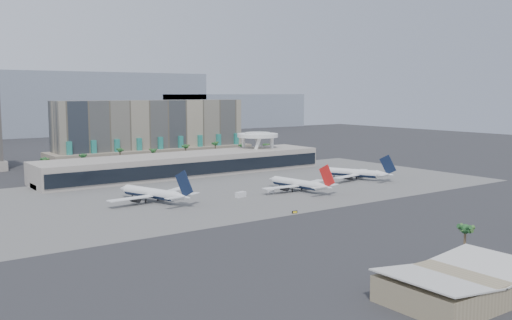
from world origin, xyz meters
TOP-DOWN VIEW (x-y plane):
  - ground at (0.00, 0.00)m, footprint 900.00×900.00m
  - apron_pad at (0.00, 55.00)m, footprint 260.00×130.00m
  - mountain_ridge at (27.88, 470.00)m, footprint 680.00×60.00m
  - hotel at (10.00, 174.41)m, footprint 140.00×30.00m
  - terminal at (0.00, 109.84)m, footprint 170.00×32.50m
  - saucer_structure at (55.00, 116.00)m, footprint 26.00×26.00m
  - palm_row at (7.00, 145.00)m, footprint 157.80×2.80m
  - hangar_left at (-45.00, -102.00)m, footprint 36.65×22.60m
  - airliner_left at (-51.64, 45.47)m, footprint 42.20×43.70m
  - airliner_centre at (17.11, 30.16)m, footprint 40.78×42.21m
  - airliner_right at (66.01, 40.11)m, footprint 38.72×39.88m
  - service_vehicle_a at (-14.46, 32.89)m, footprint 5.37×3.42m
  - service_vehicle_b at (3.30, 33.86)m, footprint 3.72×2.97m
  - taxiway_sign at (-16.79, -8.25)m, footprint 2.42×0.65m
  - near_palm_a at (-15.98, -83.25)m, footprint 6.00×6.00m

SIDE VIEW (x-z plane):
  - ground at x=0.00m, z-range 0.00..0.00m
  - apron_pad at x=0.00m, z-range 0.00..0.06m
  - taxiway_sign at x=-16.79m, z-range -0.01..1.08m
  - service_vehicle_b at x=3.30m, z-range 0.00..1.68m
  - service_vehicle_a at x=-14.46m, z-range 0.00..2.43m
  - hangar_left at x=-45.00m, z-range -0.58..6.98m
  - airliner_centre at x=17.11m, z-range -3.62..10.99m
  - airliner_right at x=66.01m, z-range -3.64..11.04m
  - airliner_left at x=-51.64m, z-range -3.85..11.69m
  - terminal at x=0.00m, z-range -0.73..13.77m
  - near_palm_a at x=-15.98m, z-range 2.16..12.07m
  - palm_row at x=7.00m, z-range 3.95..17.05m
  - hotel at x=10.00m, z-range -4.19..37.81m
  - saucer_structure at x=55.00m, z-range 7.51..29.40m
  - mountain_ridge at x=27.88m, z-range -5.11..64.89m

